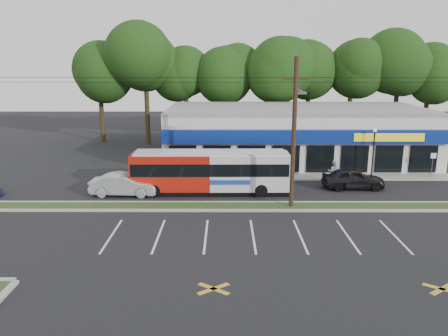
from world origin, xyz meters
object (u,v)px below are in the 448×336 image
car_dark (353,178)px  utility_pole (292,129)px  lamp_post (374,147)px  metrobus (210,171)px  sign_post (433,161)px  pedestrian_b (334,171)px  car_silver (124,185)px  pedestrian_a (267,171)px

car_dark → utility_pole: bearing=129.3°
car_dark → lamp_post: bearing=-38.2°
utility_pole → metrobus: 7.51m
utility_pole → sign_post: bearing=30.1°
pedestrian_b → metrobus: bearing=27.1°
sign_post → car_silver: size_ratio=0.45×
utility_pole → metrobus: (-5.45, 3.57, -3.73)m
sign_post → pedestrian_b: size_ratio=1.17×
utility_pole → pedestrian_b: bearing=54.5°
utility_pole → metrobus: bearing=146.7°
lamp_post → sign_post: (5.00, -0.23, -1.12)m
car_silver → pedestrian_b: size_ratio=2.60×
utility_pole → metrobus: size_ratio=4.22×
lamp_post → pedestrian_b: size_ratio=2.24×
lamp_post → pedestrian_b: 4.30m
pedestrian_a → sign_post: bearing=164.6°
metrobus → pedestrian_a: size_ratio=6.79×
pedestrian_b → car_silver: bearing=23.6°
sign_post → car_dark: size_ratio=0.47×
car_dark → pedestrian_b: bearing=33.1°
metrobus → car_silver: (-6.39, -0.71, -0.87)m
car_dark → pedestrian_a: size_ratio=2.74×
lamp_post → pedestrian_a: bearing=-173.7°
car_silver → pedestrian_a: bearing=-68.0°
sign_post → pedestrian_a: (-14.00, -0.76, -0.68)m
lamp_post → car_silver: bearing=-165.9°
sign_post → car_dark: sign_post is taller
utility_pole → pedestrian_b: (4.54, 6.36, -4.46)m
pedestrian_b → lamp_post: bearing=-145.8°
sign_post → pedestrian_a: 14.04m
utility_pole → car_dark: bearing=39.5°
utility_pole → lamp_post: 11.67m
lamp_post → metrobus: (-13.61, -4.30, -0.99)m
lamp_post → pedestrian_a: lamp_post is taller
lamp_post → sign_post: size_ratio=1.91×
metrobus → car_dark: metrobus is taller
sign_post → pedestrian_a: sign_post is taller
metrobus → car_dark: 11.19m
car_silver → pedestrian_b: pedestrian_b is taller
lamp_post → car_silver: (-20.00, -5.01, -1.86)m
lamp_post → pedestrian_a: size_ratio=2.44×
pedestrian_b → utility_pole: bearing=66.0°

